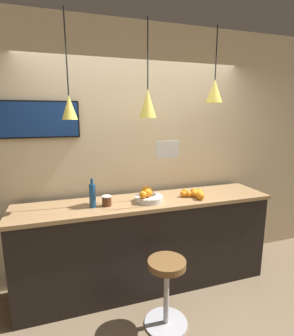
{
  "coord_description": "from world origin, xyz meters",
  "views": [
    {
      "loc": [
        -0.83,
        -1.85,
        1.91
      ],
      "look_at": [
        0.0,
        0.7,
        1.36
      ],
      "focal_mm": 28.0,
      "sensor_mm": 36.0,
      "label": 1
    }
  ],
  "objects_px": {
    "juice_bottle": "(92,195)",
    "fruit_bowl": "(148,196)",
    "spread_jar": "(107,201)",
    "bar_stool": "(167,283)",
    "mounted_tv": "(37,119)"
  },
  "relations": [
    {
      "from": "juice_bottle",
      "to": "mounted_tv",
      "type": "xyz_separation_m",
      "value": [
        -0.48,
        0.39,
        0.72
      ]
    },
    {
      "from": "bar_stool",
      "to": "juice_bottle",
      "type": "distance_m",
      "value": 1.07
    },
    {
      "from": "fruit_bowl",
      "to": "spread_jar",
      "type": "xyz_separation_m",
      "value": [
        -0.44,
        -0.0,
        -0.0
      ]
    },
    {
      "from": "bar_stool",
      "to": "fruit_bowl",
      "type": "relative_size",
      "value": 2.18
    },
    {
      "from": "fruit_bowl",
      "to": "bar_stool",
      "type": "bearing_deg",
      "value": -91.16
    },
    {
      "from": "fruit_bowl",
      "to": "juice_bottle",
      "type": "distance_m",
      "value": 0.58
    },
    {
      "from": "bar_stool",
      "to": "mounted_tv",
      "type": "height_order",
      "value": "mounted_tv"
    },
    {
      "from": "juice_bottle",
      "to": "fruit_bowl",
      "type": "bearing_deg",
      "value": 0.2
    },
    {
      "from": "bar_stool",
      "to": "fruit_bowl",
      "type": "height_order",
      "value": "fruit_bowl"
    },
    {
      "from": "bar_stool",
      "to": "fruit_bowl",
      "type": "xyz_separation_m",
      "value": [
        0.01,
        0.56,
        0.64
      ]
    },
    {
      "from": "juice_bottle",
      "to": "spread_jar",
      "type": "distance_m",
      "value": 0.16
    },
    {
      "from": "fruit_bowl",
      "to": "spread_jar",
      "type": "height_order",
      "value": "fruit_bowl"
    },
    {
      "from": "bar_stool",
      "to": "spread_jar",
      "type": "height_order",
      "value": "spread_jar"
    },
    {
      "from": "juice_bottle",
      "to": "spread_jar",
      "type": "bearing_deg",
      "value": 0.0
    },
    {
      "from": "bar_stool",
      "to": "spread_jar",
      "type": "bearing_deg",
      "value": 127.17
    }
  ]
}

